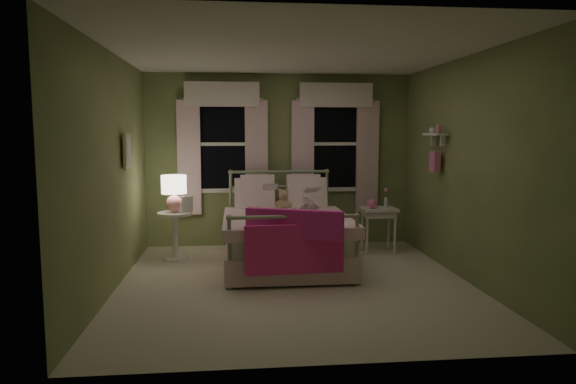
{
  "coord_description": "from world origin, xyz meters",
  "views": [
    {
      "loc": [
        -0.66,
        -5.69,
        1.72
      ],
      "look_at": [
        -0.03,
        0.49,
        1.0
      ],
      "focal_mm": 32.0,
      "sensor_mm": 36.0,
      "label": 1
    }
  ],
  "objects": [
    {
      "name": "child_left",
      "position": [
        -0.31,
        1.26,
        0.91
      ],
      "size": [
        0.25,
        0.17,
        0.68
      ],
      "primitive_type": "imported",
      "rotation": [
        0.0,
        0.0,
        3.12
      ],
      "color": "#F7D1DD",
      "rests_on": "bed"
    },
    {
      "name": "teddy_bear",
      "position": [
        -0.03,
        1.1,
        0.79
      ],
      "size": [
        0.23,
        0.19,
        0.31
      ],
      "color": "tan",
      "rests_on": "bed"
    },
    {
      "name": "pink_throw",
      "position": [
        -0.03,
        -0.19,
        0.61
      ],
      "size": [
        1.1,
        0.5,
        0.71
      ],
      "color": "#E22CA0",
      "rests_on": "bed"
    },
    {
      "name": "room_shell",
      "position": [
        0.0,
        0.0,
        1.3
      ],
      "size": [
        4.2,
        4.2,
        4.2
      ],
      "color": "beige",
      "rests_on": "ground"
    },
    {
      "name": "window_right",
      "position": [
        0.85,
        2.03,
        1.62
      ],
      "size": [
        1.34,
        0.13,
        1.96
      ],
      "color": "black",
      "rests_on": "room_shell"
    },
    {
      "name": "nightstand_right",
      "position": [
        1.37,
        1.4,
        0.55
      ],
      "size": [
        0.5,
        0.4,
        0.64
      ],
      "color": "white",
      "rests_on": "ground"
    },
    {
      "name": "book_right",
      "position": [
        0.25,
        1.01,
        0.92
      ],
      "size": [
        0.2,
        0.12,
        0.26
      ],
      "primitive_type": "imported",
      "rotation": [
        1.22,
        0.0,
        0.06
      ],
      "color": "beige",
      "rests_on": "child_right"
    },
    {
      "name": "window_left",
      "position": [
        -0.85,
        2.03,
        1.62
      ],
      "size": [
        1.34,
        0.13,
        1.96
      ],
      "color": "black",
      "rests_on": "room_shell"
    },
    {
      "name": "book_left",
      "position": [
        -0.31,
        1.01,
        0.96
      ],
      "size": [
        0.2,
        0.12,
        0.26
      ],
      "primitive_type": "imported",
      "rotation": [
        1.22,
        0.0,
        -0.03
      ],
      "color": "beige",
      "rests_on": "child_left"
    },
    {
      "name": "child_right",
      "position": [
        0.25,
        1.26,
        0.97
      ],
      "size": [
        0.44,
        0.37,
        0.8
      ],
      "primitive_type": "imported",
      "rotation": [
        0.0,
        0.0,
        3.32
      ],
      "color": "#F7D1DD",
      "rests_on": "bed"
    },
    {
      "name": "bed",
      "position": [
        -0.03,
        0.84,
        0.38
      ],
      "size": [
        1.58,
        2.04,
        1.18
      ],
      "color": "white",
      "rests_on": "ground"
    },
    {
      "name": "framed_picture",
      "position": [
        -1.95,
        0.6,
        1.5
      ],
      "size": [
        0.03,
        0.32,
        0.42
      ],
      "color": "beige",
      "rests_on": "room_shell"
    },
    {
      "name": "pink_toy",
      "position": [
        1.27,
        1.39,
        0.71
      ],
      "size": [
        0.14,
        0.19,
        0.14
      ],
      "color": "pink",
      "rests_on": "nightstand_right"
    },
    {
      "name": "nightstand_left",
      "position": [
        -1.49,
        1.28,
        0.42
      ],
      "size": [
        0.46,
        0.46,
        0.65
      ],
      "color": "white",
      "rests_on": "ground"
    },
    {
      "name": "wall_shelf",
      "position": [
        1.9,
        0.7,
        1.52
      ],
      "size": [
        0.15,
        0.5,
        0.6
      ],
      "color": "white",
      "rests_on": "room_shell"
    },
    {
      "name": "table_lamp",
      "position": [
        -1.49,
        1.28,
        0.95
      ],
      "size": [
        0.34,
        0.34,
        0.49
      ],
      "color": "#E18785",
      "rests_on": "nightstand_left"
    },
    {
      "name": "book_nightstand",
      "position": [
        -1.39,
        1.2,
        0.66
      ],
      "size": [
        0.24,
        0.27,
        0.02
      ],
      "primitive_type": "imported",
      "rotation": [
        0.0,
        0.0,
        0.38
      ],
      "color": "beige",
      "rests_on": "nightstand_left"
    },
    {
      "name": "bud_vase",
      "position": [
        1.49,
        1.45,
        0.79
      ],
      "size": [
        0.06,
        0.06,
        0.28
      ],
      "color": "white",
      "rests_on": "nightstand_right"
    }
  ]
}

